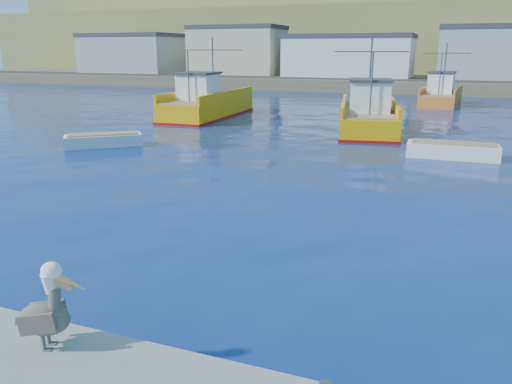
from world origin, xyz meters
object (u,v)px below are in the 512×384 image
Objects in this scene: trawler_yellow_b at (368,116)px; skiff_left at (103,141)px; skiff_mid at (452,152)px; boat_orange at (441,95)px; pelican at (47,312)px; trawler_yellow_a at (207,104)px.

trawler_yellow_b is 2.61× the size of skiff_left.
skiff_left is at bearing -168.53° from skiff_mid.
pelican is at bearing -96.26° from boat_orange.
trawler_yellow_a is 35.05m from pelican.
trawler_yellow_b reaches higher than skiff_left.
skiff_mid is (5.62, -7.70, -0.70)m from trawler_yellow_b.
trawler_yellow_b is 29.80m from pelican.
boat_orange is at bearing 42.38° from trawler_yellow_a.
pelican is at bearing -68.23° from trawler_yellow_a.
skiff_mid reaches higher than skiff_left.
skiff_left is 19.70m from skiff_mid.
trawler_yellow_b is 2.47× the size of skiff_mid.
boat_orange is 27.30m from skiff_mid.
trawler_yellow_a is 1.29× the size of boat_orange.
trawler_yellow_a is 2.73× the size of skiff_left.
trawler_yellow_a reaches higher than pelican.
boat_orange is 2.12× the size of skiff_left.
boat_orange reaches higher than pelican.
skiff_mid is (19.60, -10.47, -0.75)m from trawler_yellow_a.
pelican is (-5.41, -49.35, 0.13)m from boat_orange.
trawler_yellow_b is at bearing 126.10° from skiff_mid.
boat_orange is at bearing 59.84° from skiff_left.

